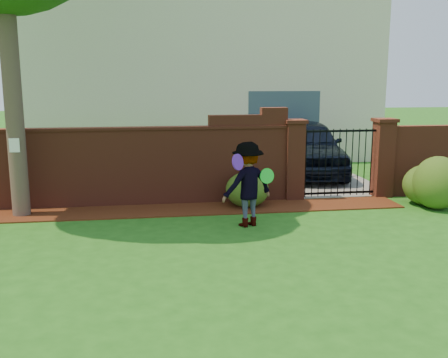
{
  "coord_description": "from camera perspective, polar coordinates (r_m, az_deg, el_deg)",
  "views": [
    {
      "loc": [
        -0.99,
        -7.54,
        2.82
      ],
      "look_at": [
        0.36,
        1.4,
        1.05
      ],
      "focal_mm": 41.51,
      "sensor_mm": 36.0,
      "label": 1
    }
  ],
  "objects": [
    {
      "name": "ground",
      "position": [
        8.12,
        -1.04,
        -9.3
      ],
      "size": [
        80.0,
        80.0,
        0.01
      ],
      "primitive_type": "cube",
      "color": "#205A16",
      "rests_on": "ground"
    },
    {
      "name": "mulch_bed",
      "position": [
        11.24,
        -8.11,
        -3.5
      ],
      "size": [
        11.1,
        1.08,
        0.03
      ],
      "primitive_type": "cube",
      "color": "#3E190B",
      "rests_on": "ground"
    },
    {
      "name": "brick_wall",
      "position": [
        11.74,
        -13.45,
        1.49
      ],
      "size": [
        8.7,
        0.31,
        2.16
      ],
      "color": "maroon",
      "rests_on": "ground"
    },
    {
      "name": "pillar_left",
      "position": [
        12.17,
        7.7,
        2.16
      ],
      "size": [
        0.5,
        0.5,
        1.88
      ],
      "color": "maroon",
      "rests_on": "ground"
    },
    {
      "name": "pillar_right",
      "position": [
        12.96,
        17.09,
        2.31
      ],
      "size": [
        0.5,
        0.5,
        1.88
      ],
      "color": "maroon",
      "rests_on": "ground"
    },
    {
      "name": "iron_gate",
      "position": [
        12.54,
        12.53,
        1.79
      ],
      "size": [
        1.78,
        0.03,
        1.6
      ],
      "color": "black",
      "rests_on": "ground"
    },
    {
      "name": "driveway",
      "position": [
        16.42,
        7.43,
        1.11
      ],
      "size": [
        3.2,
        8.0,
        0.01
      ],
      "primitive_type": "cube",
      "color": "slate",
      "rests_on": "ground"
    },
    {
      "name": "house",
      "position": [
        19.64,
        -2.81,
        12.06
      ],
      "size": [
        12.4,
        6.4,
        6.3
      ],
      "color": "#ECE5C5",
      "rests_on": "ground"
    },
    {
      "name": "car",
      "position": [
        15.35,
        9.11,
        3.42
      ],
      "size": [
        2.48,
        4.97,
        1.63
      ],
      "primitive_type": "imported",
      "rotation": [
        0.0,
        0.0,
        -0.12
      ],
      "color": "black",
      "rests_on": "ground"
    },
    {
      "name": "paper_notice",
      "position": [
        11.14,
        -22.09,
        3.46
      ],
      "size": [
        0.2,
        0.01,
        0.28
      ],
      "primitive_type": "cube",
      "color": "white",
      "rests_on": "tree"
    },
    {
      "name": "shrub_left",
      "position": [
        11.46,
        2.57,
        -1.17
      ],
      "size": [
        0.96,
        0.96,
        0.78
      ],
      "primitive_type": "ellipsoid",
      "color": "#264D17",
      "rests_on": "ground"
    },
    {
      "name": "shrub_middle",
      "position": [
        12.15,
        22.48,
        -0.39
      ],
      "size": [
        1.06,
        1.06,
        1.16
      ],
      "primitive_type": "ellipsoid",
      "color": "#264D17",
      "rests_on": "ground"
    },
    {
      "name": "shrub_right",
      "position": [
        12.49,
        21.36,
        -0.61
      ],
      "size": [
        1.03,
        1.03,
        0.91
      ],
      "primitive_type": "ellipsoid",
      "color": "#264D17",
      "rests_on": "ground"
    },
    {
      "name": "man",
      "position": [
        9.89,
        2.68,
        -0.62
      ],
      "size": [
        1.2,
        0.95,
        1.63
      ],
      "primitive_type": "imported",
      "rotation": [
        0.0,
        0.0,
        3.51
      ],
      "color": "gray",
      "rests_on": "ground"
    },
    {
      "name": "frisbee_purple",
      "position": [
        9.39,
        1.53,
        1.88
      ],
      "size": [
        0.28,
        0.27,
        0.3
      ],
      "primitive_type": "cylinder",
      "rotation": [
        1.36,
        0.0,
        0.74
      ],
      "color": "#641DB9",
      "rests_on": "man"
    },
    {
      "name": "frisbee_green",
      "position": [
        9.92,
        4.74,
        0.34
      ],
      "size": [
        0.3,
        0.14,
        0.3
      ],
      "primitive_type": "cylinder",
      "rotation": [
        1.43,
        0.0,
        0.25
      ],
      "color": "green",
      "rests_on": "man"
    }
  ]
}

